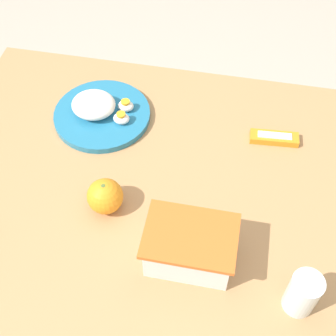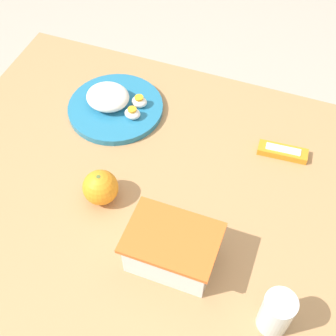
{
  "view_description": "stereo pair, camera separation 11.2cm",
  "coord_description": "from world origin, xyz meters",
  "px_view_note": "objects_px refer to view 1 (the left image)",
  "views": [
    {
      "loc": [
        -0.17,
        0.61,
        1.68
      ],
      "look_at": [
        -0.04,
        -0.06,
        0.8
      ],
      "focal_mm": 50.0,
      "sensor_mm": 36.0,
      "label": 1
    },
    {
      "loc": [
        -0.28,
        0.58,
        1.68
      ],
      "look_at": [
        -0.04,
        -0.06,
        0.8
      ],
      "focal_mm": 50.0,
      "sensor_mm": 36.0,
      "label": 2
    }
  ],
  "objects_px": {
    "orange_fruit": "(105,196)",
    "candy_bar": "(274,138)",
    "food_container": "(190,248)",
    "drinking_glass": "(303,293)",
    "rice_plate": "(100,111)"
  },
  "relations": [
    {
      "from": "food_container",
      "to": "orange_fruit",
      "type": "relative_size",
      "value": 2.29
    },
    {
      "from": "food_container",
      "to": "orange_fruit",
      "type": "xyz_separation_m",
      "value": [
        0.21,
        -0.09,
        -0.0
      ]
    },
    {
      "from": "food_container",
      "to": "candy_bar",
      "type": "relative_size",
      "value": 1.5
    },
    {
      "from": "orange_fruit",
      "to": "candy_bar",
      "type": "relative_size",
      "value": 0.66
    },
    {
      "from": "food_container",
      "to": "rice_plate",
      "type": "xyz_separation_m",
      "value": [
        0.3,
        -0.37,
        -0.02
      ]
    },
    {
      "from": "orange_fruit",
      "to": "drinking_glass",
      "type": "xyz_separation_m",
      "value": [
        -0.44,
        0.15,
        0.01
      ]
    },
    {
      "from": "drinking_glass",
      "to": "candy_bar",
      "type": "bearing_deg",
      "value": -80.74
    },
    {
      "from": "candy_bar",
      "to": "drinking_glass",
      "type": "distance_m",
      "value": 0.44
    },
    {
      "from": "rice_plate",
      "to": "candy_bar",
      "type": "distance_m",
      "value": 0.46
    },
    {
      "from": "candy_bar",
      "to": "food_container",
      "type": "bearing_deg",
      "value": 66.67
    },
    {
      "from": "orange_fruit",
      "to": "candy_bar",
      "type": "xyz_separation_m",
      "value": [
        -0.37,
        -0.28,
        -0.03
      ]
    },
    {
      "from": "food_container",
      "to": "candy_bar",
      "type": "bearing_deg",
      "value": -113.33
    },
    {
      "from": "orange_fruit",
      "to": "candy_bar",
      "type": "height_order",
      "value": "orange_fruit"
    },
    {
      "from": "rice_plate",
      "to": "candy_bar",
      "type": "bearing_deg",
      "value": -179.37
    },
    {
      "from": "candy_bar",
      "to": "orange_fruit",
      "type": "bearing_deg",
      "value": 37.0
    }
  ]
}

